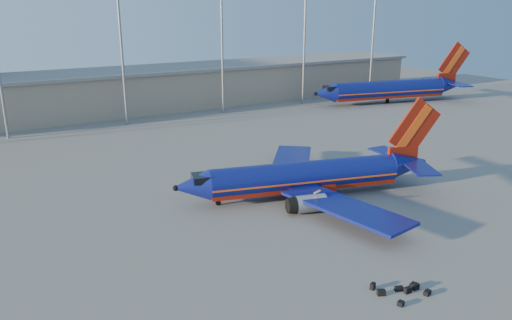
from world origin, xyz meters
name	(u,v)px	position (x,y,z in m)	size (l,w,h in m)	color
ground	(292,197)	(0.00, 0.00, 0.00)	(220.00, 220.00, 0.00)	slate
terminal_building	(177,86)	(10.00, 58.00, 4.32)	(122.00, 16.00, 8.50)	gray
light_mast_row	(174,25)	(5.00, 46.00, 17.55)	(101.60, 1.60, 28.65)	gray
aircraft_main	(310,176)	(2.06, -0.62, 2.31)	(31.24, 29.65, 10.80)	navy
aircraft_second	(392,89)	(52.80, 36.53, 3.03)	(38.49, 17.18, 13.21)	navy
luggage_pile	(402,290)	(-4.25, -20.71, 0.21)	(3.73, 3.21, 0.50)	black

